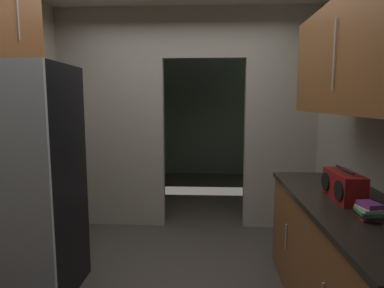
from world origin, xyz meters
name	(u,v)px	position (x,y,z in m)	size (l,w,h in m)	color
kitchen_partition	(181,112)	(-0.07, 1.55, 1.44)	(3.16, 0.12, 2.68)	#ADA899
adjoining_room_shell	(194,114)	(0.00, 3.59, 1.34)	(3.16, 3.09, 2.68)	slate
refrigerator	(26,182)	(-1.19, -0.02, 0.93)	(0.74, 0.71, 1.85)	black
lower_cabinet_run	(350,267)	(1.24, -0.34, 0.45)	(0.68, 1.97, 0.89)	brown
upper_cabinet_counterside	(364,55)	(1.24, -0.34, 1.86)	(0.36, 1.77, 0.75)	brown
boombox	(343,186)	(1.21, -0.23, 0.99)	(0.16, 0.40, 0.22)	maroon
book_stack	(369,211)	(1.20, -0.62, 0.94)	(0.13, 0.17, 0.10)	red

